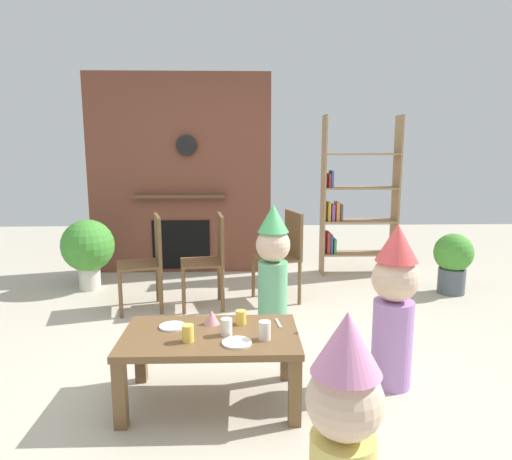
% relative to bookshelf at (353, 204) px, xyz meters
% --- Properties ---
extents(ground_plane, '(12.00, 12.00, 0.00)m').
position_rel_bookshelf_xyz_m(ground_plane, '(-1.38, -2.40, -0.86)').
color(ground_plane, '#BCB29E').
extents(brick_fireplace_feature, '(2.20, 0.28, 2.40)m').
position_rel_bookshelf_xyz_m(brick_fireplace_feature, '(-2.09, 0.20, 0.34)').
color(brick_fireplace_feature, brown).
rests_on(brick_fireplace_feature, ground_plane).
extents(bookshelf, '(0.90, 0.28, 1.90)m').
position_rel_bookshelf_xyz_m(bookshelf, '(0.00, 0.00, 0.00)').
color(bookshelf, '#9E7A51').
rests_on(bookshelf, ground_plane).
extents(coffee_table, '(1.05, 0.61, 0.43)m').
position_rel_bookshelf_xyz_m(coffee_table, '(-1.53, -2.88, -0.49)').
color(coffee_table, brown).
rests_on(coffee_table, ground_plane).
extents(paper_cup_near_left, '(0.07, 0.07, 0.10)m').
position_rel_bookshelf_xyz_m(paper_cup_near_left, '(-1.65, -2.99, -0.37)').
color(paper_cup_near_left, '#F2CC4C').
rests_on(paper_cup_near_left, coffee_table).
extents(paper_cup_near_right, '(0.07, 0.07, 0.09)m').
position_rel_bookshelf_xyz_m(paper_cup_near_right, '(-1.35, -2.74, -0.38)').
color(paper_cup_near_right, '#F2CC4C').
rests_on(paper_cup_near_right, coffee_table).
extents(paper_cup_center, '(0.07, 0.07, 0.10)m').
position_rel_bookshelf_xyz_m(paper_cup_center, '(-1.44, -2.91, -0.37)').
color(paper_cup_center, silver).
rests_on(paper_cup_center, coffee_table).
extents(paper_cup_far_left, '(0.07, 0.07, 0.11)m').
position_rel_bookshelf_xyz_m(paper_cup_far_left, '(-1.21, -2.98, -0.37)').
color(paper_cup_far_left, silver).
rests_on(paper_cup_far_left, coffee_table).
extents(paper_plate_front, '(0.16, 0.16, 0.01)m').
position_rel_bookshelf_xyz_m(paper_plate_front, '(-1.77, -2.78, -0.42)').
color(paper_plate_front, white).
rests_on(paper_plate_front, coffee_table).
extents(paper_plate_rear, '(0.17, 0.17, 0.01)m').
position_rel_bookshelf_xyz_m(paper_plate_rear, '(-1.37, -3.03, -0.42)').
color(paper_plate_rear, white).
rests_on(paper_plate_rear, coffee_table).
extents(birthday_cake_slice, '(0.10, 0.10, 0.09)m').
position_rel_bookshelf_xyz_m(birthday_cake_slice, '(-1.53, -2.73, -0.38)').
color(birthday_cake_slice, pink).
rests_on(birthday_cake_slice, coffee_table).
extents(table_fork, '(0.03, 0.15, 0.01)m').
position_rel_bookshelf_xyz_m(table_fork, '(-1.12, -2.74, -0.42)').
color(table_fork, silver).
rests_on(table_fork, coffee_table).
extents(child_with_cone_hat, '(0.27, 0.27, 0.98)m').
position_rel_bookshelf_xyz_m(child_with_cone_hat, '(-0.99, -4.03, -0.34)').
color(child_with_cone_hat, '#E0CC66').
rests_on(child_with_cone_hat, ground_plane).
extents(child_in_pink, '(0.29, 0.29, 1.06)m').
position_rel_bookshelf_xyz_m(child_in_pink, '(-0.38, -2.72, -0.29)').
color(child_in_pink, '#B27FCC').
rests_on(child_in_pink, ground_plane).
extents(child_by_the_chairs, '(0.29, 0.29, 1.06)m').
position_rel_bookshelf_xyz_m(child_by_the_chairs, '(-1.08, -1.67, -0.30)').
color(child_by_the_chairs, '#66B27F').
rests_on(child_by_the_chairs, ground_plane).
extents(dining_chair_left, '(0.49, 0.49, 0.90)m').
position_rel_bookshelf_xyz_m(dining_chair_left, '(-2.22, -1.21, -0.35)').
color(dining_chair_left, brown).
rests_on(dining_chair_left, ground_plane).
extents(dining_chair_middle, '(0.45, 0.45, 0.90)m').
position_rel_bookshelf_xyz_m(dining_chair_middle, '(-1.64, -1.16, -0.35)').
color(dining_chair_middle, brown).
rests_on(dining_chair_middle, ground_plane).
extents(dining_chair_right, '(0.50, 0.50, 0.90)m').
position_rel_bookshelf_xyz_m(dining_chair_right, '(-0.92, -0.99, -0.35)').
color(dining_chair_right, brown).
rests_on(dining_chair_right, ground_plane).
extents(potted_plant_tall, '(0.40, 0.40, 0.64)m').
position_rel_bookshelf_xyz_m(potted_plant_tall, '(0.87, -0.83, -0.49)').
color(potted_plant_tall, '#4C5660').
rests_on(potted_plant_tall, ground_plane).
extents(potted_plant_short, '(0.56, 0.56, 0.77)m').
position_rel_bookshelf_xyz_m(potted_plant_short, '(-3.00, -0.57, -0.39)').
color(potted_plant_short, beige).
rests_on(potted_plant_short, ground_plane).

